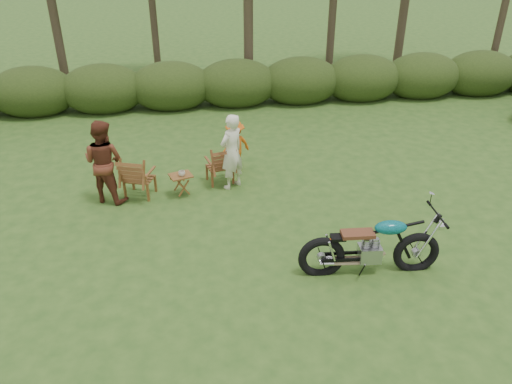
{
  "coord_description": "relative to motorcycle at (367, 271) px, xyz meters",
  "views": [
    {
      "loc": [
        -1.54,
        -5.97,
        5.06
      ],
      "look_at": [
        -0.46,
        1.56,
        0.9
      ],
      "focal_mm": 35.0,
      "sensor_mm": 36.0,
      "label": 1
    }
  ],
  "objects": [
    {
      "name": "lawn_chair_left",
      "position": [
        -3.82,
        3.13,
        0.0
      ],
      "size": [
        0.8,
        0.8,
        0.92
      ],
      "primitive_type": null,
      "rotation": [
        0.0,
        0.0,
        2.82
      ],
      "color": "brown",
      "rests_on": "ground"
    },
    {
      "name": "cup",
      "position": [
        -2.94,
        2.97,
        0.53
      ],
      "size": [
        0.14,
        0.14,
        0.11
      ],
      "primitive_type": "imported",
      "rotation": [
        0.0,
        0.0,
        -0.05
      ],
      "color": "beige",
      "rests_on": "side_table"
    },
    {
      "name": "ground",
      "position": [
        -1.19,
        -0.26,
        0.0
      ],
      "size": [
        80.0,
        80.0,
        0.0
      ],
      "primitive_type": "plane",
      "color": "#284918",
      "rests_on": "ground"
    },
    {
      "name": "adult_b",
      "position": [
        -4.45,
        3.05,
        0.0
      ],
      "size": [
        1.03,
        0.95,
        1.71
      ],
      "primitive_type": "imported",
      "rotation": [
        0.0,
        0.0,
        2.68
      ],
      "color": "#5E2B1A",
      "rests_on": "ground"
    },
    {
      "name": "side_table",
      "position": [
        -2.97,
        3.01,
        0.24
      ],
      "size": [
        0.56,
        0.51,
        0.47
      ],
      "primitive_type": null,
      "rotation": [
        0.0,
        0.0,
        0.32
      ],
      "color": "brown",
      "rests_on": "ground"
    },
    {
      "name": "adult_a",
      "position": [
        -1.9,
        3.24,
        0.0
      ],
      "size": [
        0.71,
        0.68,
        1.64
      ],
      "primitive_type": "imported",
      "rotation": [
        0.0,
        0.0,
        3.84
      ],
      "color": "beige",
      "rests_on": "ground"
    },
    {
      "name": "lawn_chair_right",
      "position": [
        -2.14,
        3.52,
        0.0
      ],
      "size": [
        0.72,
        0.72,
        0.87
      ],
      "primitive_type": null,
      "rotation": [
        0.0,
        0.0,
        3.38
      ],
      "color": "brown",
      "rests_on": "ground"
    },
    {
      "name": "motorcycle",
      "position": [
        0.0,
        0.0,
        0.0
      ],
      "size": [
        2.22,
        0.96,
        1.24
      ],
      "primitive_type": null,
      "rotation": [
        0.0,
        0.0,
        -0.06
      ],
      "color": "#0B989A",
      "rests_on": "ground"
    },
    {
      "name": "child",
      "position": [
        -1.73,
        4.08,
        0.0
      ],
      "size": [
        0.88,
        0.75,
        1.18
      ],
      "primitive_type": "imported",
      "rotation": [
        0.0,
        0.0,
        3.63
      ],
      "color": "#C65612",
      "rests_on": "ground"
    }
  ]
}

